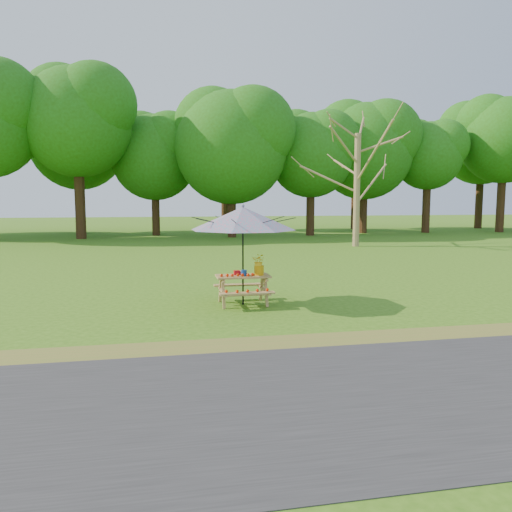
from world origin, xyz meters
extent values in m
plane|color=#396A14|center=(0.00, 0.00, 0.00)|extent=(120.00, 120.00, 0.00)
cube|color=olive|center=(0.00, -2.80, 0.00)|extent=(120.00, 1.20, 0.01)
cylinder|color=#957E51|center=(4.72, 13.38, 2.82)|extent=(0.46, 0.46, 5.65)
cube|color=#A28249|center=(-3.31, 0.50, 0.65)|extent=(1.20, 0.62, 0.04)
cube|color=#A28249|center=(-3.31, -0.05, 0.36)|extent=(1.20, 0.22, 0.04)
cube|color=#A28249|center=(-3.31, 1.05, 0.36)|extent=(1.20, 0.22, 0.04)
cylinder|color=black|center=(-3.31, 0.50, 1.12)|extent=(0.04, 0.04, 2.25)
cone|color=#20A5B8|center=(-3.31, 0.50, 1.95)|extent=(3.07, 3.07, 0.51)
sphere|color=#20A5B8|center=(-3.31, 0.50, 2.23)|extent=(0.08, 0.08, 0.08)
cube|color=red|center=(-3.44, 0.58, 0.72)|extent=(0.14, 0.12, 0.10)
cylinder|color=#12419A|center=(-3.31, 0.42, 0.74)|extent=(0.13, 0.13, 0.13)
cube|color=silver|center=(-3.33, 0.72, 0.71)|extent=(0.13, 0.13, 0.07)
cylinder|color=#DD9B0B|center=(-2.95, 0.46, 0.78)|extent=(0.22, 0.22, 0.22)
imported|color=yellow|center=(-2.95, 0.46, 0.99)|extent=(0.37, 0.35, 0.33)
camera|label=1|loc=(-5.18, -10.46, 2.37)|focal=35.00mm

